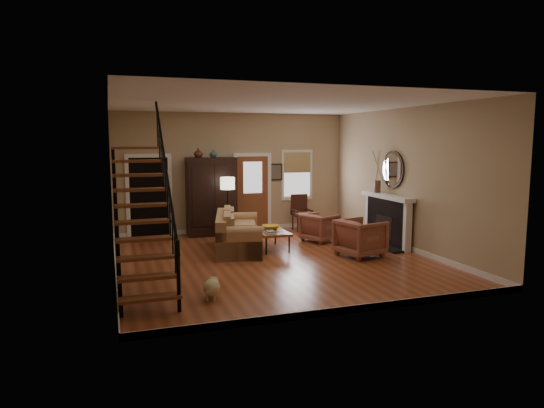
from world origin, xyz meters
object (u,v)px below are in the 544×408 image
object	(u,v)px
armoire	(211,196)
armchair_left	(360,238)
armchair_right	(320,227)
sofa	(238,232)
coffee_table	(271,240)
side_chair	(302,213)
floor_lamp	(228,209)

from	to	relation	value
armoire	armchair_left	size ratio (longest dim) A/B	2.31
armchair_right	sofa	bearing A→B (deg)	74.13
sofa	coffee_table	size ratio (longest dim) A/B	1.95
sofa	armchair_right	size ratio (longest dim) A/B	2.92
sofa	side_chair	world-z (taller)	side_chair
armoire	coffee_table	bearing A→B (deg)	-66.34
floor_lamp	side_chair	size ratio (longest dim) A/B	1.58
armoire	coffee_table	distance (m)	2.53
armoire	floor_lamp	distance (m)	0.85
armoire	side_chair	xyz separation A→B (m)	(2.55, -0.20, -0.54)
armchair_left	floor_lamp	distance (m)	3.61
side_chair	floor_lamp	bearing A→B (deg)	-166.10
armchair_left	floor_lamp	bearing A→B (deg)	26.90
sofa	side_chair	xyz separation A→B (m)	(2.35, 1.87, 0.08)
floor_lamp	armchair_right	bearing A→B (deg)	-23.74
sofa	coffee_table	bearing A→B (deg)	4.10
armoire	side_chair	world-z (taller)	armoire
floor_lamp	side_chair	xyz separation A→B (m)	(2.28, 0.56, -0.30)
side_chair	armoire	bearing A→B (deg)	175.52
armchair_left	floor_lamp	world-z (taller)	floor_lamp
armchair_right	floor_lamp	size ratio (longest dim) A/B	0.48
coffee_table	side_chair	size ratio (longest dim) A/B	1.15
armoire	armchair_left	bearing A→B (deg)	-53.15
sofa	armchair_left	distance (m)	2.80
armchair_right	coffee_table	bearing A→B (deg)	83.30
sofa	armchair_right	bearing A→B (deg)	22.63
armoire	side_chair	size ratio (longest dim) A/B	2.06
side_chair	armchair_right	bearing A→B (deg)	-94.74
coffee_table	armchair_left	distance (m)	2.10
coffee_table	armchair_left	bearing A→B (deg)	-38.00
floor_lamp	side_chair	distance (m)	2.37
floor_lamp	side_chair	bearing A→B (deg)	13.90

